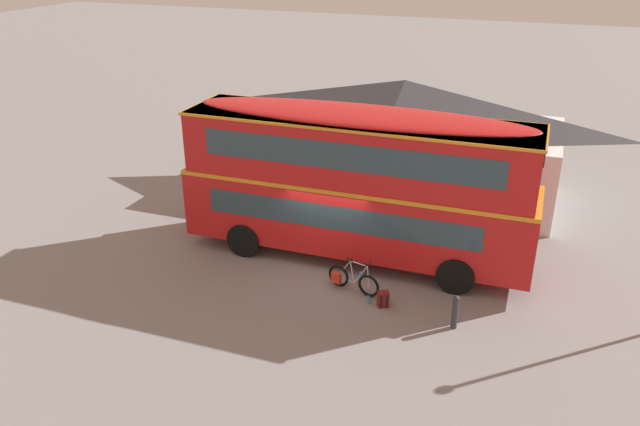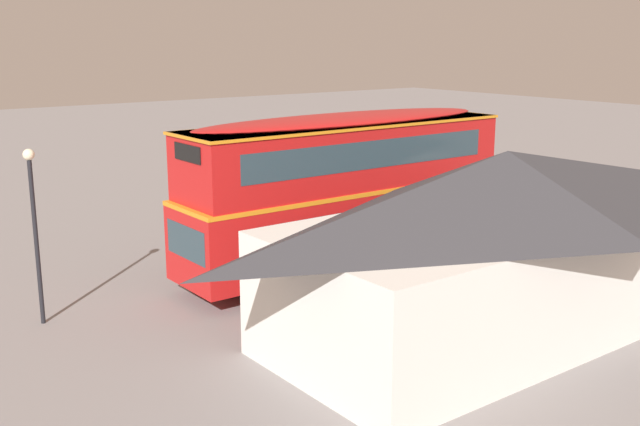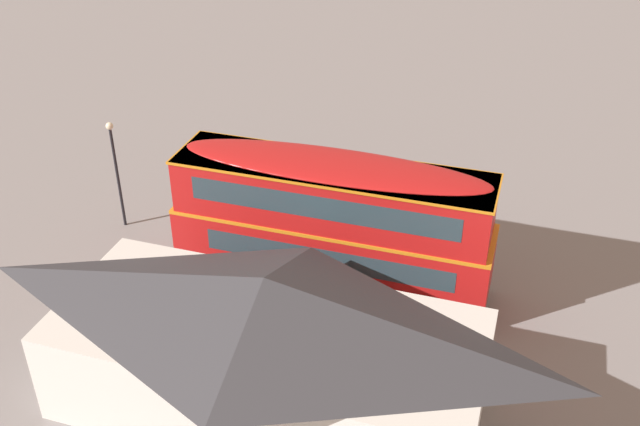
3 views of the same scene
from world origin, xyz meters
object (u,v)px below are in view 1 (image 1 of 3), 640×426
double_decker_bus (357,178)px  touring_bicycle (351,279)px  kerb_bollard (455,312)px  backpack_on_ground (383,298)px  water_bottle_blue_sports (369,299)px

double_decker_bus → touring_bicycle: (0.53, -2.09, -2.27)m
kerb_bollard → backpack_on_ground: bearing=170.2°
backpack_on_ground → kerb_bollard: kerb_bollard is taller
touring_bicycle → backpack_on_ground: touring_bicycle is taller
double_decker_bus → water_bottle_blue_sports: bearing=-64.8°
backpack_on_ground → kerb_bollard: (2.01, -0.35, 0.24)m
touring_bicycle → backpack_on_ground: 1.18m
water_bottle_blue_sports → kerb_bollard: (2.43, -0.37, 0.38)m
touring_bicycle → double_decker_bus: bearing=104.3°
double_decker_bus → backpack_on_ground: size_ratio=21.70×
touring_bicycle → water_bottle_blue_sports: 0.84m
water_bottle_blue_sports → kerb_bollard: 2.49m
water_bottle_blue_sports → kerb_bollard: size_ratio=0.27×
water_bottle_blue_sports → kerb_bollard: kerb_bollard is taller
backpack_on_ground → water_bottle_blue_sports: (-0.42, 0.02, -0.13)m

